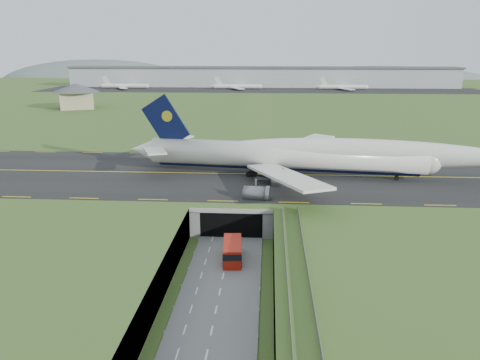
{
  "coord_description": "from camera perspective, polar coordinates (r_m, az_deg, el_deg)",
  "views": [
    {
      "loc": [
        6.97,
        -75.23,
        35.16
      ],
      "look_at": [
        0.93,
        20.0,
        8.28
      ],
      "focal_mm": 35.0,
      "sensor_mm": 36.0,
      "label": 1
    }
  ],
  "objects": [
    {
      "name": "guideway",
      "position": [
        63.69,
        6.99,
        -12.33
      ],
      "size": [
        3.0,
        53.0,
        7.05
      ],
      "color": "#A8A8A3",
      "rests_on": "ground"
    },
    {
      "name": "ground",
      "position": [
        83.34,
        -1.53,
        -9.23
      ],
      "size": [
        900.0,
        900.0,
        0.0
      ],
      "primitive_type": "plane",
      "color": "#395A24",
      "rests_on": "ground"
    },
    {
      "name": "jumbo_jet",
      "position": [
        110.29,
        8.63,
        2.99
      ],
      "size": [
        88.93,
        57.84,
        19.27
      ],
      "rotation": [
        0.0,
        0.0,
        -0.12
      ],
      "color": "silver",
      "rests_on": "ground"
    },
    {
      "name": "trench_road",
      "position": [
        76.59,
        -2.04,
        -11.52
      ],
      "size": [
        12.0,
        75.0,
        0.2
      ],
      "primitive_type": "cube",
      "color": "slate",
      "rests_on": "ground"
    },
    {
      "name": "shuttle_tram",
      "position": [
        80.73,
        -0.93,
        -8.65
      ],
      "size": [
        3.67,
        8.45,
        3.35
      ],
      "rotation": [
        0.0,
        0.0,
        0.07
      ],
      "color": "#A9180B",
      "rests_on": "ground"
    },
    {
      "name": "cargo_terminal",
      "position": [
        375.31,
        2.59,
        12.48
      ],
      "size": [
        320.0,
        67.0,
        15.6
      ],
      "color": "#B2B2B2",
      "rests_on": "ground"
    },
    {
      "name": "airfield_deck",
      "position": [
        82.12,
        -1.54,
        -7.33
      ],
      "size": [
        800.0,
        800.0,
        6.0
      ],
      "primitive_type": "cube",
      "color": "gray",
      "rests_on": "ground"
    },
    {
      "name": "taxiway",
      "position": [
        112.29,
        -0.05,
        0.73
      ],
      "size": [
        800.0,
        44.0,
        0.18
      ],
      "primitive_type": "cube",
      "color": "black",
      "rests_on": "airfield_deck"
    },
    {
      "name": "tunnel_portal",
      "position": [
        97.55,
        -0.67,
        -3.31
      ],
      "size": [
        17.0,
        22.3,
        6.0
      ],
      "color": "gray",
      "rests_on": "ground"
    },
    {
      "name": "distant_hills",
      "position": [
        509.99,
        10.28,
        11.09
      ],
      "size": [
        700.0,
        91.0,
        60.0
      ],
      "color": "slate",
      "rests_on": "ground"
    },
    {
      "name": "service_building",
      "position": [
        251.1,
        -19.36,
        9.89
      ],
      "size": [
        29.95,
        29.95,
        12.47
      ],
      "rotation": [
        0.0,
        0.0,
        0.4
      ],
      "color": "tan",
      "rests_on": "ground"
    }
  ]
}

